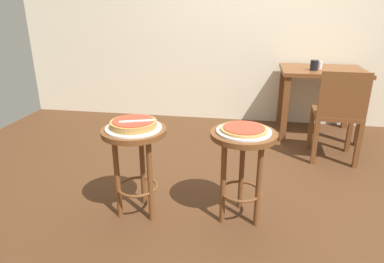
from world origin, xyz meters
The scene contains 12 objects.
ground_plane centered at (0.00, 0.00, 0.00)m, with size 6.00×6.00×0.00m, color #4C2D19.
stool_foreground centered at (-0.87, -0.59, 0.47)m, with size 0.42×0.42×0.62m.
serving_plate_foreground centered at (-0.87, -0.59, 0.63)m, with size 0.36×0.36×0.01m, color silver.
pizza_foreground centered at (-0.87, -0.59, 0.66)m, with size 0.30×0.30×0.05m.
stool_middle centered at (-0.17, -0.54, 0.47)m, with size 0.42×0.42×0.62m.
serving_plate_middle centered at (-0.17, -0.54, 0.63)m, with size 0.34×0.34×0.01m, color silver.
pizza_middle centered at (-0.17, -0.54, 0.65)m, with size 0.29×0.29×0.02m.
dining_table centered at (0.61, 1.22, 0.60)m, with size 0.85×0.65×0.73m.
cup_near_edge centered at (0.49, 1.11, 0.79)m, with size 0.08×0.08×0.10m, color black.
condiment_shaker centered at (0.57, 1.20, 0.77)m, with size 0.04×0.04×0.08m, color white.
wooden_chair centered at (0.64, 0.53, 0.47)m, with size 0.42×0.42×0.85m.
pizza_server_knife centered at (-0.84, -0.61, 0.69)m, with size 0.22×0.02×0.01m, color silver.
Camera 1 is at (-0.16, -2.54, 1.37)m, focal length 31.77 mm.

